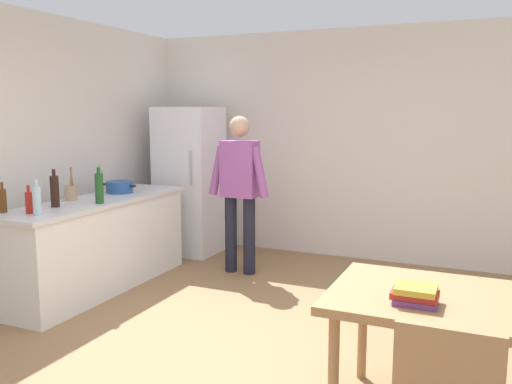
{
  "coord_description": "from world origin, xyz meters",
  "views": [
    {
      "loc": [
        1.51,
        -3.29,
        1.75
      ],
      "look_at": [
        -0.44,
        1.12,
        1.02
      ],
      "focal_mm": 37.71,
      "sensor_mm": 36.0,
      "label": 1
    }
  ],
  "objects_px": {
    "bottle_vinegar_tall": "(100,183)",
    "book_stack": "(415,295)",
    "bottle_wine_dark": "(55,191)",
    "bottle_sauce_red": "(29,202)",
    "bottle_wine_green": "(99,188)",
    "bottle_water_clear": "(37,200)",
    "bottle_beer_brown": "(3,200)",
    "refrigerator": "(190,181)",
    "person": "(240,184)",
    "cooking_pot": "(120,187)",
    "utensil_jar": "(71,192)",
    "dining_table": "(460,312)"
  },
  "relations": [
    {
      "from": "bottle_sauce_red",
      "to": "book_stack",
      "type": "distance_m",
      "value": 3.24
    },
    {
      "from": "bottle_wine_green",
      "to": "dining_table",
      "type": "bearing_deg",
      "value": -16.09
    },
    {
      "from": "bottle_vinegar_tall",
      "to": "bottle_beer_brown",
      "type": "distance_m",
      "value": 1.07
    },
    {
      "from": "refrigerator",
      "to": "bottle_beer_brown",
      "type": "relative_size",
      "value": 6.92
    },
    {
      "from": "bottle_vinegar_tall",
      "to": "book_stack",
      "type": "bearing_deg",
      "value": -24.23
    },
    {
      "from": "cooking_pot",
      "to": "bottle_water_clear",
      "type": "distance_m",
      "value": 1.3
    },
    {
      "from": "bottle_wine_dark",
      "to": "book_stack",
      "type": "bearing_deg",
      "value": -14.01
    },
    {
      "from": "bottle_wine_green",
      "to": "book_stack",
      "type": "height_order",
      "value": "bottle_wine_green"
    },
    {
      "from": "cooking_pot",
      "to": "bottle_beer_brown",
      "type": "distance_m",
      "value": 1.33
    },
    {
      "from": "bottle_vinegar_tall",
      "to": "bottle_sauce_red",
      "type": "bearing_deg",
      "value": -85.34
    },
    {
      "from": "bottle_wine_green",
      "to": "bottle_water_clear",
      "type": "height_order",
      "value": "bottle_wine_green"
    },
    {
      "from": "bottle_wine_dark",
      "to": "bottle_beer_brown",
      "type": "bearing_deg",
      "value": -117.09
    },
    {
      "from": "person",
      "to": "bottle_wine_green",
      "type": "height_order",
      "value": "person"
    },
    {
      "from": "utensil_jar",
      "to": "bottle_sauce_red",
      "type": "height_order",
      "value": "utensil_jar"
    },
    {
      "from": "dining_table",
      "to": "bottle_water_clear",
      "type": "bearing_deg",
      "value": 175.46
    },
    {
      "from": "bottle_wine_dark",
      "to": "bottle_vinegar_tall",
      "type": "distance_m",
      "value": 0.67
    },
    {
      "from": "bottle_wine_dark",
      "to": "utensil_jar",
      "type": "bearing_deg",
      "value": 111.73
    },
    {
      "from": "utensil_jar",
      "to": "bottle_sauce_red",
      "type": "relative_size",
      "value": 1.33
    },
    {
      "from": "utensil_jar",
      "to": "bottle_water_clear",
      "type": "height_order",
      "value": "utensil_jar"
    },
    {
      "from": "bottle_sauce_red",
      "to": "book_stack",
      "type": "relative_size",
      "value": 1.01
    },
    {
      "from": "cooking_pot",
      "to": "bottle_sauce_red",
      "type": "relative_size",
      "value": 1.67
    },
    {
      "from": "refrigerator",
      "to": "bottle_sauce_red",
      "type": "height_order",
      "value": "refrigerator"
    },
    {
      "from": "bottle_sauce_red",
      "to": "book_stack",
      "type": "bearing_deg",
      "value": -8.54
    },
    {
      "from": "bottle_beer_brown",
      "to": "dining_table",
      "type": "bearing_deg",
      "value": -3.58
    },
    {
      "from": "refrigerator",
      "to": "cooking_pot",
      "type": "relative_size",
      "value": 4.5
    },
    {
      "from": "refrigerator",
      "to": "bottle_water_clear",
      "type": "distance_m",
      "value": 2.44
    },
    {
      "from": "dining_table",
      "to": "bottle_wine_dark",
      "type": "distance_m",
      "value": 3.52
    },
    {
      "from": "bottle_beer_brown",
      "to": "book_stack",
      "type": "xyz_separation_m",
      "value": [
        3.43,
        -0.42,
        -0.21
      ]
    },
    {
      "from": "bottle_beer_brown",
      "to": "refrigerator",
      "type": "bearing_deg",
      "value": 82.06
    },
    {
      "from": "refrigerator",
      "to": "bottle_vinegar_tall",
      "type": "height_order",
      "value": "refrigerator"
    },
    {
      "from": "refrigerator",
      "to": "book_stack",
      "type": "bearing_deg",
      "value": -43.13
    },
    {
      "from": "cooking_pot",
      "to": "bottle_sauce_red",
      "type": "distance_m",
      "value": 1.26
    },
    {
      "from": "bottle_wine_green",
      "to": "bottle_vinegar_tall",
      "type": "bearing_deg",
      "value": 128.47
    },
    {
      "from": "refrigerator",
      "to": "person",
      "type": "height_order",
      "value": "refrigerator"
    },
    {
      "from": "person",
      "to": "utensil_jar",
      "type": "height_order",
      "value": "person"
    },
    {
      "from": "refrigerator",
      "to": "bottle_vinegar_tall",
      "type": "bearing_deg",
      "value": -97.87
    },
    {
      "from": "bottle_vinegar_tall",
      "to": "bottle_sauce_red",
      "type": "relative_size",
      "value": 1.33
    },
    {
      "from": "cooking_pot",
      "to": "bottle_vinegar_tall",
      "type": "relative_size",
      "value": 1.25
    },
    {
      "from": "bottle_water_clear",
      "to": "bottle_sauce_red",
      "type": "bearing_deg",
      "value": 166.74
    },
    {
      "from": "cooking_pot",
      "to": "utensil_jar",
      "type": "bearing_deg",
      "value": -101.19
    },
    {
      "from": "bottle_wine_green",
      "to": "bottle_sauce_red",
      "type": "distance_m",
      "value": 0.67
    },
    {
      "from": "dining_table",
      "to": "bottle_wine_dark",
      "type": "relative_size",
      "value": 4.12
    },
    {
      "from": "dining_table",
      "to": "bottle_sauce_red",
      "type": "height_order",
      "value": "bottle_sauce_red"
    },
    {
      "from": "person",
      "to": "dining_table",
      "type": "xyz_separation_m",
      "value": [
        2.35,
        -2.15,
        -0.31
      ]
    },
    {
      "from": "utensil_jar",
      "to": "bottle_beer_brown",
      "type": "bearing_deg",
      "value": -94.93
    },
    {
      "from": "dining_table",
      "to": "bottle_vinegar_tall",
      "type": "bearing_deg",
      "value": 159.8
    },
    {
      "from": "person",
      "to": "dining_table",
      "type": "height_order",
      "value": "person"
    },
    {
      "from": "bottle_beer_brown",
      "to": "bottle_water_clear",
      "type": "relative_size",
      "value": 0.87
    },
    {
      "from": "utensil_jar",
      "to": "bottle_wine_dark",
      "type": "relative_size",
      "value": 0.94
    },
    {
      "from": "bottle_wine_dark",
      "to": "bottle_sauce_red",
      "type": "bearing_deg",
      "value": -84.37
    }
  ]
}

